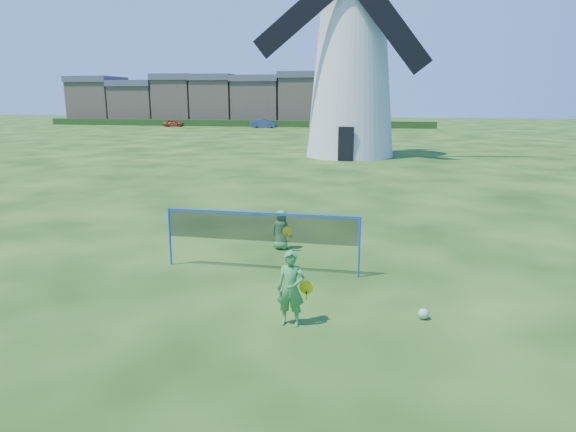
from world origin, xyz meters
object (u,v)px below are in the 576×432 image
at_px(play_ball, 423,314).
at_px(car_left, 174,123).
at_px(windmill, 352,62).
at_px(badminton_net, 261,228).
at_px(player_boy, 281,230).
at_px(player_girl, 291,289).
at_px(car_right, 263,123).

height_order(play_ball, car_left, car_left).
relative_size(windmill, badminton_net, 3.86).
bearing_deg(player_boy, car_left, -51.42).
bearing_deg(player_girl, car_right, 106.61).
xyz_separation_m(player_girl, player_boy, (-1.27, 5.04, -0.16)).
bearing_deg(player_girl, badminton_net, 116.39).
bearing_deg(car_right, player_girl, -162.25).
height_order(badminton_net, player_girl, badminton_net).
bearing_deg(car_left, car_right, -100.45).
relative_size(windmill, car_right, 5.00).
bearing_deg(play_ball, car_right, 106.78).
bearing_deg(windmill, play_ball, -82.41).
xyz_separation_m(windmill, badminton_net, (-0.03, -27.19, -5.77)).
bearing_deg(windmill, car_left, 130.05).
bearing_deg(car_left, badminton_net, -164.53).
bearing_deg(player_boy, player_girl, 116.43).
height_order(player_boy, car_right, car_right).
bearing_deg(play_ball, player_girl, -162.92).
bearing_deg(car_right, player_boy, -162.22).
distance_m(windmill, player_girl, 30.88).
relative_size(badminton_net, car_left, 1.59).
bearing_deg(car_right, windmill, -152.97).
distance_m(windmill, player_boy, 25.97).
height_order(windmill, badminton_net, windmill).
distance_m(player_girl, car_left, 73.02).
xyz_separation_m(windmill, car_left, (-30.03, 35.72, -6.37)).
bearing_deg(car_right, badminton_net, -162.75).
distance_m(badminton_net, player_girl, 3.35).
relative_size(windmill, player_girl, 12.89).
bearing_deg(badminton_net, player_boy, 87.18).
relative_size(player_boy, car_left, 0.37).
bearing_deg(badminton_net, car_left, 115.49).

